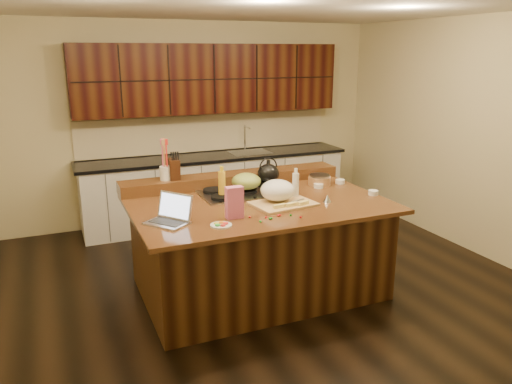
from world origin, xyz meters
name	(u,v)px	position (x,y,z in m)	size (l,w,h in m)	color
room	(258,157)	(0.00, 0.00, 1.35)	(5.52, 5.02, 2.72)	black
island	(258,246)	(0.00, 0.00, 0.46)	(2.40, 1.60, 0.92)	black
back_ledge	(233,179)	(0.00, 0.70, 0.98)	(2.40, 0.30, 0.12)	black
cooktop	(246,192)	(0.00, 0.30, 0.94)	(0.92, 0.52, 0.05)	gray
back_counter	(214,151)	(0.30, 2.23, 0.98)	(3.70, 0.66, 2.40)	silver
kettle	(268,174)	(0.30, 0.43, 1.07)	(0.23, 0.23, 0.21)	black
green_bowl	(246,181)	(0.00, 0.30, 1.05)	(0.30, 0.30, 0.16)	olive
laptop	(171,215)	(-0.91, -0.27, 0.98)	(0.42, 0.43, 0.24)	#B7B7BC
oil_bottle	(222,185)	(-0.28, 0.22, 1.06)	(0.07, 0.07, 0.27)	gold
vinegar_bottle	(296,186)	(0.38, -0.04, 1.04)	(0.06, 0.06, 0.25)	silver
wooden_tray	(279,193)	(0.15, -0.14, 1.02)	(0.61, 0.48, 0.23)	tan
ramekin_a	(373,193)	(1.15, -0.24, 0.94)	(0.10, 0.10, 0.04)	white
ramekin_b	(319,186)	(0.78, 0.21, 0.94)	(0.10, 0.10, 0.04)	white
ramekin_c	(340,181)	(1.08, 0.27, 0.94)	(0.10, 0.10, 0.04)	white
strainer_bowl	(320,181)	(0.85, 0.31, 0.97)	(0.24, 0.24, 0.09)	#996B3F
kitchen_timer	(327,198)	(0.60, -0.27, 0.96)	(0.08, 0.08, 0.07)	silver
pink_bag	(234,202)	(-0.38, -0.37, 1.06)	(0.15, 0.08, 0.28)	#D06290
candy_plate	(221,225)	(-0.55, -0.52, 0.93)	(0.18, 0.18, 0.01)	white
package_box	(175,208)	(-0.83, -0.12, 0.99)	(0.10, 0.07, 0.14)	gold
utensil_crock	(166,173)	(-0.72, 0.70, 1.11)	(0.12, 0.12, 0.14)	white
knife_block	(174,169)	(-0.63, 0.70, 1.14)	(0.10, 0.17, 0.21)	black
gumdrop_0	(266,217)	(-0.13, -0.49, 0.93)	(0.02, 0.02, 0.02)	red
gumdrop_1	(271,218)	(-0.10, -0.53, 0.93)	(0.02, 0.02, 0.02)	#198C26
gumdrop_2	(292,210)	(0.17, -0.38, 0.93)	(0.02, 0.02, 0.02)	red
gumdrop_3	(274,212)	(-0.01, -0.39, 0.93)	(0.02, 0.02, 0.02)	#198C26
gumdrop_4	(278,215)	(-0.02, -0.48, 0.93)	(0.02, 0.02, 0.02)	red
gumdrop_5	(291,215)	(0.09, -0.52, 0.93)	(0.02, 0.02, 0.02)	#198C26
gumdrop_6	(301,217)	(0.14, -0.60, 0.93)	(0.02, 0.02, 0.02)	red
gumdrop_7	(270,219)	(-0.12, -0.53, 0.93)	(0.02, 0.02, 0.02)	#198C26
gumdrop_8	(280,215)	(0.00, -0.48, 0.93)	(0.02, 0.02, 0.02)	red
gumdrop_9	(260,221)	(-0.22, -0.57, 0.93)	(0.02, 0.02, 0.02)	#198C26
gumdrop_10	(250,217)	(-0.26, -0.43, 0.93)	(0.02, 0.02, 0.02)	red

